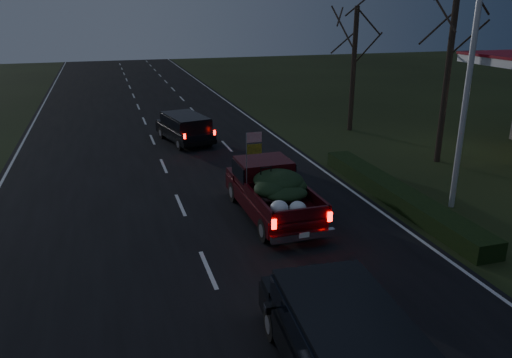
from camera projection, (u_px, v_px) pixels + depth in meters
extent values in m
plane|color=black|center=(208.00, 270.00, 13.87)|extent=(120.00, 120.00, 0.00)
cube|color=black|center=(208.00, 270.00, 13.87)|extent=(14.00, 120.00, 0.02)
cube|color=black|center=(396.00, 194.00, 18.64)|extent=(1.00, 10.00, 0.60)
cylinder|color=silver|center=(468.00, 83.00, 16.83)|extent=(0.20, 0.20, 9.00)
cylinder|color=black|center=(448.00, 70.00, 22.26)|extent=(0.28, 0.28, 8.50)
cylinder|color=black|center=(353.00, 70.00, 28.56)|extent=(0.28, 0.28, 7.00)
cube|color=#3D080D|center=(271.00, 199.00, 17.33)|extent=(2.07, 5.01, 0.55)
cube|color=#3D080D|center=(263.00, 171.00, 17.89)|extent=(1.87, 1.62, 0.90)
cube|color=black|center=(263.00, 169.00, 17.86)|extent=(1.97, 1.52, 0.55)
cube|color=#3D080D|center=(285.00, 205.00, 16.07)|extent=(1.89, 2.82, 0.06)
ellipsoid|color=black|center=(281.00, 186.00, 16.38)|extent=(1.62, 1.82, 0.60)
cylinder|color=gray|center=(247.00, 162.00, 16.60)|extent=(0.03, 0.03, 1.99)
cube|color=red|center=(254.00, 137.00, 16.41)|extent=(0.52, 0.03, 0.34)
cube|color=gold|center=(254.00, 149.00, 16.54)|extent=(0.52, 0.03, 0.34)
cube|color=black|center=(184.00, 132.00, 26.81)|extent=(2.65, 4.59, 0.54)
cube|color=black|center=(185.00, 122.00, 26.42)|extent=(2.30, 3.43, 0.72)
cube|color=black|center=(185.00, 120.00, 26.40)|extent=(2.37, 3.36, 0.43)
cube|color=black|center=(341.00, 354.00, 9.54)|extent=(2.38, 5.06, 0.62)
cube|color=black|center=(348.00, 332.00, 9.07)|extent=(2.17, 3.72, 0.82)
cube|color=black|center=(349.00, 328.00, 9.04)|extent=(2.26, 3.63, 0.49)
cube|color=black|center=(268.00, 308.00, 9.99)|extent=(0.12, 0.23, 0.16)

